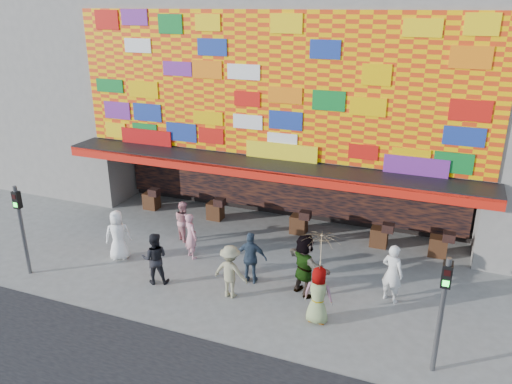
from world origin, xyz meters
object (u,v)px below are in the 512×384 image
ped_e (251,258)px  parasol (320,250)px  ped_i (184,221)px  ped_b (191,236)px  ped_f (305,265)px  ped_g (318,295)px  signal_right (443,303)px  ped_a (118,235)px  signal_left (21,220)px  ped_d (230,272)px  ped_h (392,273)px  ped_c (155,258)px

ped_e → parasol: 3.06m
ped_i → ped_b: bearing=164.2°
ped_f → ped_g: ped_f is taller
signal_right → ped_f: bearing=151.3°
ped_a → ped_i: ped_a is taller
signal_right → ped_i: bearing=155.9°
signal_left → ped_g: signal_left is taller
ped_a → signal_right: bearing=137.3°
ped_d → ped_h: (4.43, 1.51, 0.07)m
ped_d → signal_right: bearing=172.5°
ped_c → ped_e: size_ratio=0.99×
signal_right → parasol: signal_right is taller
ped_h → ped_i: 7.71m
signal_right → parasol: size_ratio=1.57×
ped_b → ped_f: ped_f is taller
signal_right → ped_g: (-3.07, 0.87, -1.03)m
ped_b → ped_a: bearing=54.8°
ped_a → parasol: 7.40m
signal_left → ped_f: 8.89m
ped_f → ped_a: bearing=37.9°
ped_b → ped_f: bearing=-159.4°
ped_b → parasol: (4.97, -2.01, 1.37)m
ped_e → ped_i: ped_e is taller
ped_c → ped_e: bearing=178.6°
ped_a → ped_c: (1.99, -0.88, -0.04)m
signal_right → ped_b: bearing=160.3°
ped_a → ped_f: size_ratio=0.90×
ped_a → ped_e: 4.76m
ped_d → ped_f: 2.19m
ped_b → ped_g: 5.36m
signal_right → ped_b: signal_right is taller
ped_f → ped_h: ped_f is taller
ped_a → ped_i: (1.33, 2.10, -0.12)m
ped_a → ped_h: bearing=152.7°
signal_right → parasol: bearing=164.1°
ped_e → ped_f: 1.72m
ped_e → ped_a: bearing=-5.7°
ped_h → parasol: parasol is taller
signal_left → ped_c: 4.37m
ped_a → parasol: size_ratio=0.91×
ped_b → ped_h: ped_h is taller
signal_right → ped_e: 6.00m
ped_g → ped_e: bearing=-27.0°
signal_left → ped_d: (6.61, 1.16, -1.03)m
ped_c → ped_d: (2.49, 0.13, -0.01)m
ped_e → parasol: bearing=144.9°
ped_g → parasol: parasol is taller
signal_left → ped_h: size_ratio=1.67×
ped_i → parasol: 6.82m
signal_left → ped_h: signal_left is taller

